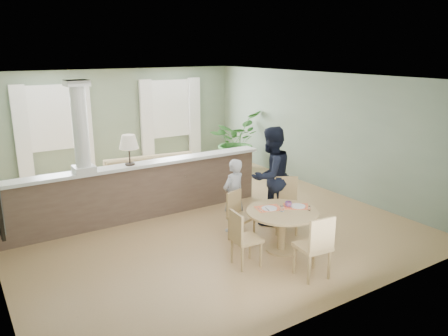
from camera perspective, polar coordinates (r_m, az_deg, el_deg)
ground at (r=8.90m, az=-4.95°, el=-5.84°), size 8.00×8.00×0.00m
room_shell at (r=8.96m, az=-7.27°, el=6.26°), size 7.02×8.02×2.71m
pony_wall at (r=8.47m, az=-11.61°, el=-2.17°), size 5.32×0.38×2.70m
sofa at (r=10.05m, az=-9.00°, el=-1.09°), size 2.84×1.40×0.80m
houseplant at (r=11.87m, az=1.45°, el=3.57°), size 1.87×1.83×1.57m
dining_table at (r=7.14m, az=7.61°, el=-6.60°), size 1.15×1.15×0.79m
chair_far_boy at (r=7.55m, az=1.93°, el=-5.93°), size 0.48×0.48×0.85m
chair_far_man at (r=7.97m, az=8.10°, el=-4.37°), size 0.62×0.62×0.98m
chair_near at (r=6.39m, az=11.93°, el=-9.75°), size 0.48×0.48×0.97m
chair_side at (r=6.63m, az=2.43°, el=-8.90°), size 0.43×0.43×0.88m
child_person at (r=7.82m, az=1.26°, el=-3.60°), size 0.55×0.43×1.34m
man_person at (r=8.13m, az=6.12°, el=-1.04°), size 1.00×0.84×1.85m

